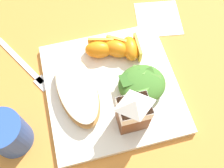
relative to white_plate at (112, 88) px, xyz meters
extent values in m
plane|color=#C67A33|center=(0.00, 0.00, -0.01)|extent=(3.00, 3.00, 0.00)
cube|color=white|center=(0.00, 0.00, 0.00)|extent=(0.28, 0.28, 0.02)
ellipsoid|color=#B77F42|center=(0.07, 0.00, 0.02)|extent=(0.10, 0.18, 0.03)
ellipsoid|color=maroon|center=(0.07, 0.00, 0.03)|extent=(0.09, 0.16, 0.01)
ellipsoid|color=beige|center=(0.07, 0.00, 0.04)|extent=(0.09, 0.17, 0.01)
ellipsoid|color=#3D7028|center=(-0.06, 0.02, 0.03)|extent=(0.10, 0.09, 0.04)
cube|color=#3D7028|center=(-0.06, 0.01, 0.04)|extent=(0.03, 0.04, 0.01)
cube|color=#336023|center=(-0.03, 0.01, 0.04)|extent=(0.02, 0.03, 0.01)
cube|color=#5B8E3D|center=(-0.06, -0.01, 0.04)|extent=(0.04, 0.04, 0.02)
cube|color=#4C8433|center=(-0.08, 0.01, 0.04)|extent=(0.03, 0.03, 0.02)
cube|color=#4C8433|center=(-0.05, 0.03, 0.04)|extent=(0.04, 0.04, 0.02)
cube|color=#5B8E3D|center=(-0.08, 0.03, 0.04)|extent=(0.03, 0.04, 0.02)
cube|color=brown|center=(-0.02, 0.09, 0.05)|extent=(0.06, 0.04, 0.09)
cube|color=white|center=(-0.02, 0.09, 0.08)|extent=(0.06, 0.04, 0.03)
pyramid|color=white|center=(-0.02, 0.09, 0.11)|extent=(0.06, 0.04, 0.02)
ellipsoid|color=orange|center=(-0.06, -0.07, 0.03)|extent=(0.04, 0.06, 0.04)
cube|color=gold|center=(-0.08, -0.07, 0.03)|extent=(0.01, 0.06, 0.03)
ellipsoid|color=orange|center=(-0.03, -0.08, 0.03)|extent=(0.07, 0.06, 0.04)
cube|color=gold|center=(-0.04, -0.09, 0.03)|extent=(0.05, 0.04, 0.03)
ellipsoid|color=orange|center=(0.01, -0.09, 0.03)|extent=(0.07, 0.05, 0.04)
cube|color=gold|center=(0.00, -0.10, 0.03)|extent=(0.06, 0.02, 0.03)
cube|color=white|center=(-0.16, -0.16, -0.01)|extent=(0.13, 0.13, 0.00)
cube|color=silver|center=(0.19, -0.13, -0.01)|extent=(0.10, 0.15, 0.01)
cube|color=silver|center=(0.15, -0.05, -0.01)|extent=(0.04, 0.04, 0.01)
cylinder|color=#284CA3|center=(0.22, 0.06, 0.03)|extent=(0.08, 0.08, 0.09)
camera|label=1|loc=(0.06, 0.23, 0.51)|focal=41.67mm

